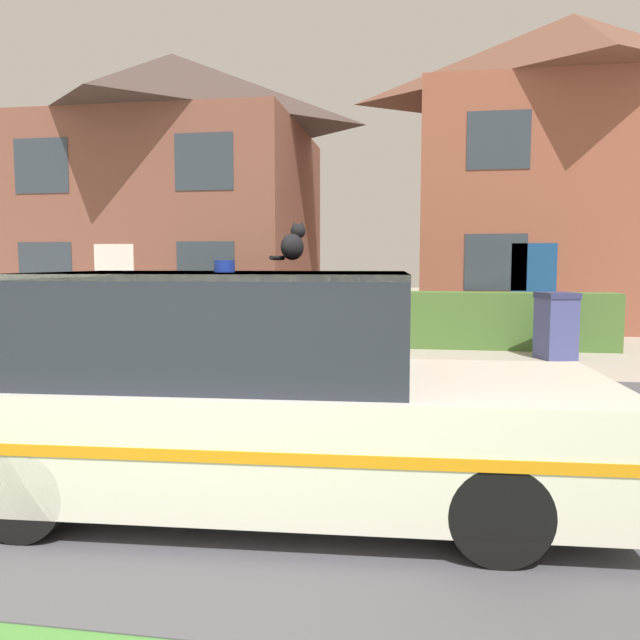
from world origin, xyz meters
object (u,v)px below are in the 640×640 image
object	(u,v)px
wheelie_bin	(556,325)
police_car	(259,395)
house_left	(175,186)
cat	(293,244)
house_right	(568,170)

from	to	relation	value
wheelie_bin	police_car	bearing A→B (deg)	-132.76
wheelie_bin	house_left	bearing A→B (deg)	130.09
police_car	cat	xyz separation A→B (m)	(0.26, -0.05, 1.02)
police_car	house_left	bearing A→B (deg)	111.28
house_right	wheelie_bin	distance (m)	7.29
police_car	wheelie_bin	bearing A→B (deg)	61.52
house_right	wheelie_bin	xyz separation A→B (m)	(-1.47, -6.22, -3.51)
house_left	wheelie_bin	bearing A→B (deg)	-32.78
house_left	house_right	size ratio (longest dim) A/B	0.97
police_car	house_left	distance (m)	14.71
police_car	wheelie_bin	xyz separation A→B (m)	(3.42, 7.13, -0.18)
house_left	house_right	world-z (taller)	house_right
house_left	wheelie_bin	distance (m)	11.53
police_car	house_left	xyz separation A→B (m)	(-5.88, 13.13, 3.06)
police_car	house_right	xyz separation A→B (m)	(4.90, 13.35, 3.32)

